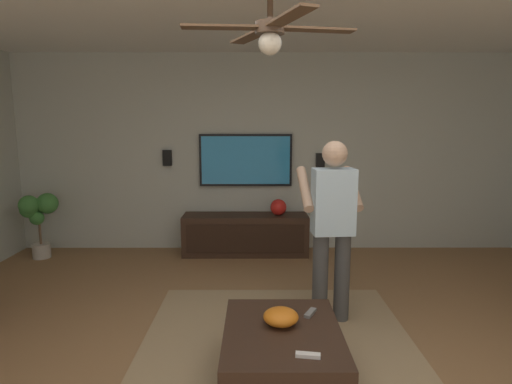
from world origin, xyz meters
The scene contains 16 objects.
ground_plane centered at (0.00, 0.00, 0.00)m, with size 8.45×8.45×0.00m, color olive.
wall_back_tv centered at (3.14, 0.00, 1.36)m, with size 0.10×7.24×2.73m, color #B2B7AD.
area_rug centered at (0.07, 0.02, 0.01)m, with size 2.86×2.23×0.01m, color #9E8460.
coffee_table centered at (-0.13, 0.02, 0.30)m, with size 1.00×0.80×0.40m.
media_console centered at (2.81, 0.34, 0.28)m, with size 0.45×1.70×0.55m.
tv centered at (3.05, 0.34, 1.28)m, with size 0.05×1.28×0.72m.
person_standing centered at (0.84, -0.48, 0.93)m, with size 0.56×0.56×1.64m.
potted_plant_short centered at (2.61, 3.06, 0.62)m, with size 0.39×0.45×0.88m.
bowl centered at (-0.05, 0.03, 0.46)m, with size 0.25×0.25×0.11m, color orange.
remote_white centered at (-0.47, -0.11, 0.41)m, with size 0.15×0.04×0.02m, color white.
remote_black centered at (0.06, -0.06, 0.41)m, with size 0.15×0.04×0.02m, color black.
remote_grey centered at (0.10, -0.20, 0.41)m, with size 0.15×0.04×0.02m, color slate.
vase_round centered at (2.79, -0.11, 0.66)m, with size 0.22×0.22×0.22m, color red.
wall_speaker_left centered at (3.06, -0.70, 1.26)m, with size 0.06×0.12×0.22m, color black.
wall_speaker_right centered at (3.06, 1.43, 1.31)m, with size 0.06×0.12×0.22m, color black.
ceiling_fan centered at (0.20, 0.11, 2.40)m, with size 1.16×1.20×0.46m.
Camera 1 is at (-2.80, 0.20, 1.79)m, focal length 29.58 mm.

